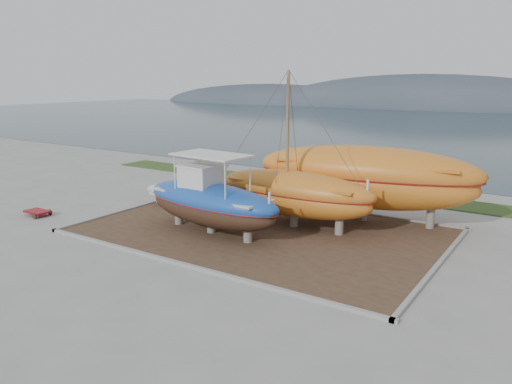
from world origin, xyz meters
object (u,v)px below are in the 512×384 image
Objects in this scene: blue_caique at (211,194)px; white_dinghy at (174,195)px; red_trailer at (38,213)px; orange_sailboat at (295,151)px; orange_bare_hull at (365,185)px.

blue_caique reaches higher than white_dinghy.
blue_caique is 3.90× the size of red_trailer.
orange_sailboat is 15.68m from red_trailer.
white_dinghy is at bearing 155.46° from blue_caique.
white_dinghy is (-5.60, 3.23, -1.45)m from blue_caique.
blue_caique is 6.63m from white_dinghy.
blue_caique reaches higher than orange_bare_hull.
orange_sailboat is at bearing 53.13° from blue_caique.
white_dinghy is at bearing -171.95° from orange_bare_hull.
orange_bare_hull is at bearing 54.17° from blue_caique.
white_dinghy is 0.33× the size of orange_bare_hull.
orange_sailboat is 0.74× the size of orange_bare_hull.
orange_sailboat is at bearing -138.44° from orange_bare_hull.
orange_sailboat reaches higher than blue_caique.
orange_bare_hull is at bearing 50.00° from orange_sailboat.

